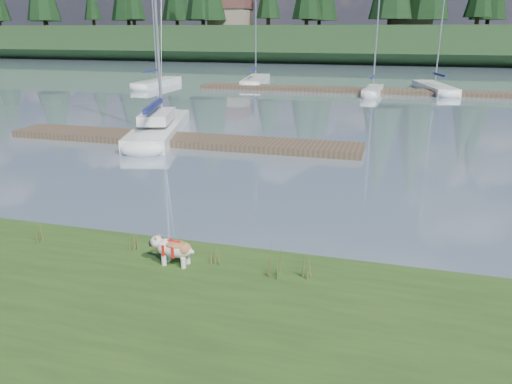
% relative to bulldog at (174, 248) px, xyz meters
% --- Properties ---
extents(ground, '(200.00, 200.00, 0.00)m').
position_rel_bulldog_xyz_m(ground, '(-1.14, 32.66, -0.70)').
color(ground, '#7D91A5').
rests_on(ground, ground).
extents(bank, '(60.00, 9.00, 0.35)m').
position_rel_bulldog_xyz_m(bank, '(-1.14, -3.34, -0.52)').
color(bank, '#2D4C1B').
rests_on(bank, ground).
extents(ridge, '(200.00, 20.00, 5.00)m').
position_rel_bulldog_xyz_m(ridge, '(-1.14, 75.66, 1.80)').
color(ridge, '#1B3218').
rests_on(ridge, ground).
extents(bulldog, '(0.92, 0.42, 0.55)m').
position_rel_bulldog_xyz_m(bulldog, '(0.00, 0.00, 0.00)').
color(bulldog, silver).
rests_on(bulldog, bank).
extents(sailboat_main, '(4.26, 9.28, 13.12)m').
position_rel_bulldog_xyz_m(sailboat_main, '(-6.98, 13.75, -0.28)').
color(sailboat_main, white).
rests_on(sailboat_main, ground).
extents(dock_near, '(16.00, 2.00, 0.30)m').
position_rel_bulldog_xyz_m(dock_near, '(-5.14, 11.66, -0.55)').
color(dock_near, '#4C3D2C').
rests_on(dock_near, ground).
extents(dock_far, '(26.00, 2.20, 0.30)m').
position_rel_bulldog_xyz_m(dock_far, '(0.86, 32.66, -0.55)').
color(dock_far, '#4C3D2C').
rests_on(dock_far, ground).
extents(sailboat_bg_0, '(1.71, 7.92, 11.46)m').
position_rel_bulldog_xyz_m(sailboat_bg_0, '(-16.44, 32.85, -0.37)').
color(sailboat_bg_0, white).
rests_on(sailboat_bg_0, ground).
extents(sailboat_bg_1, '(2.94, 8.92, 12.98)m').
position_rel_bulldog_xyz_m(sailboat_bg_1, '(-8.84, 37.42, -0.37)').
color(sailboat_bg_1, white).
rests_on(sailboat_bg_1, ground).
extents(sailboat_bg_2, '(1.40, 5.62, 8.64)m').
position_rel_bulldog_xyz_m(sailboat_bg_2, '(2.11, 31.68, -0.36)').
color(sailboat_bg_2, white).
rests_on(sailboat_bg_2, ground).
extents(sailboat_bg_3, '(3.63, 8.76, 12.57)m').
position_rel_bulldog_xyz_m(sailboat_bg_3, '(6.57, 35.62, -0.37)').
color(sailboat_bg_3, white).
rests_on(sailboat_bg_3, ground).
extents(weed_0, '(0.17, 0.14, 0.54)m').
position_rel_bulldog_xyz_m(weed_0, '(-1.15, 0.41, -0.12)').
color(weed_0, '#475B23').
rests_on(weed_0, bank).
extents(weed_1, '(0.17, 0.14, 0.50)m').
position_rel_bulldog_xyz_m(weed_1, '(-0.03, 0.44, -0.14)').
color(weed_1, '#475B23').
rests_on(weed_1, bank).
extents(weed_2, '(0.17, 0.14, 0.66)m').
position_rel_bulldog_xyz_m(weed_2, '(2.05, -0.01, -0.07)').
color(weed_2, '#475B23').
rests_on(weed_2, bank).
extents(weed_3, '(0.17, 0.14, 0.52)m').
position_rel_bulldog_xyz_m(weed_3, '(-3.33, 0.17, -0.13)').
color(weed_3, '#475B23').
rests_on(weed_3, bank).
extents(weed_4, '(0.17, 0.14, 0.49)m').
position_rel_bulldog_xyz_m(weed_4, '(0.78, 0.27, -0.14)').
color(weed_4, '#475B23').
rests_on(weed_4, bank).
extents(weed_5, '(0.17, 0.14, 0.53)m').
position_rel_bulldog_xyz_m(weed_5, '(2.66, 0.16, -0.12)').
color(weed_5, '#475B23').
rests_on(weed_5, bank).
extents(mud_lip, '(60.00, 0.50, 0.14)m').
position_rel_bulldog_xyz_m(mud_lip, '(-1.14, 1.06, -0.63)').
color(mud_lip, '#33281C').
rests_on(mud_lip, ground).
extents(house_0, '(6.30, 5.30, 4.65)m').
position_rel_bulldog_xyz_m(house_0, '(-23.14, 72.66, 6.62)').
color(house_0, gray).
rests_on(house_0, ridge).
extents(house_1, '(6.30, 5.30, 4.65)m').
position_rel_bulldog_xyz_m(house_1, '(4.86, 73.66, 6.62)').
color(house_1, gray).
rests_on(house_1, ridge).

